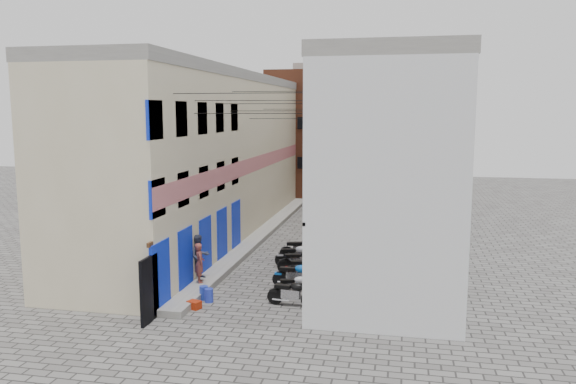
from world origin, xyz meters
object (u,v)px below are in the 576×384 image
Objects in this scene: motorcycle_d at (309,267)px; water_jug_far at (204,293)px; motorcycle_c at (297,274)px; motorcycle_f at (297,254)px; water_jug_near at (209,295)px; person_b at (199,257)px; person_a at (200,263)px; red_crate at (194,305)px; motorcycle_g at (303,248)px; motorcycle_a at (292,292)px; motorcycle_e at (302,260)px; motorcycle_b at (296,285)px.

water_jug_far is at bearing -59.73° from motorcycle_d.
motorcycle_c is 3.01m from motorcycle_f.
motorcycle_f is 5.76m from water_jug_near.
water_jug_far is at bearing -111.82° from person_b.
motorcycle_f reaches higher than motorcycle_c.
water_jug_near is at bearing -39.31° from water_jug_far.
red_crate is (0.60, -2.22, -0.89)m from person_a.
person_b is at bearing -50.93° from motorcycle_g.
person_b is (-0.20, 0.49, 0.11)m from person_a.
motorcycle_f is at bearing -165.13° from motorcycle_a.
motorcycle_f is at bearing 67.23° from red_crate.
motorcycle_e is at bearing -168.62° from motorcycle_a.
motorcycle_b is 0.80× the size of motorcycle_d.
motorcycle_e is at bearing -15.31° from person_b.
motorcycle_g is at bearing -62.51° from person_a.
person_a is 3.12× the size of water_jug_near.
motorcycle_g is at bearing 4.59° from person_b.
person_b is 3.49× the size of water_jug_far.
motorcycle_g reaches higher than red_crate.
person_b is at bearing 106.47° from red_crate.
motorcycle_d is 4.73× the size of red_crate.
person_b is at bearing 114.92° from water_jug_far.
motorcycle_a is at bearing -0.38° from water_jug_far.
motorcycle_a is at bearing -5.83° from motorcycle_g.
motorcycle_d is 1.00× the size of motorcycle_e.
person_a is 3.07× the size of water_jug_far.
person_b is at bearing -84.21° from motorcycle_d.
water_jug_near is at bearing -107.83° from person_b.
red_crate is (-3.32, -0.96, -0.39)m from motorcycle_a.
person_a is at bearing -114.75° from person_b.
motorcycle_e is 2.03m from motorcycle_g.
motorcycle_a reaches higher than motorcycle_b.
motorcycle_d is 1.19× the size of person_b.
motorcycle_b is (-0.05, 0.96, -0.04)m from motorcycle_a.
motorcycle_a is 0.94× the size of motorcycle_c.
motorcycle_g is (-0.80, 3.07, 0.02)m from motorcycle_d.
motorcycle_c is 0.92× the size of motorcycle_e.
motorcycle_b is at bearing -8.79° from motorcycle_e.
motorcycle_c is 1.24× the size of person_a.
motorcycle_b reaches higher than water_jug_far.
motorcycle_e reaches higher than motorcycle_f.
person_a is (-3.87, 0.29, 0.55)m from motorcycle_b.
person_a is 2.47m from red_crate.
person_a is (-3.55, -2.78, 0.42)m from motorcycle_e.
person_a reaches higher than water_jug_near.
motorcycle_d is 5.24m from red_crate.
water_jug_near is (-3.04, -0.20, -0.28)m from motorcycle_a.
person_b is at bearing -6.41° from person_a.
motorcycle_a is at bearing 4.92° from motorcycle_c.
motorcycle_d reaches higher than motorcycle_c.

